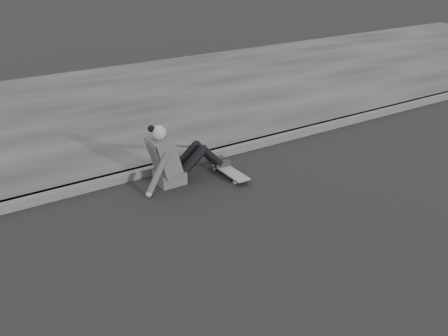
% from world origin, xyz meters
% --- Properties ---
extents(ground, '(80.00, 80.00, 0.00)m').
position_xyz_m(ground, '(0.00, 0.00, 0.00)').
color(ground, black).
rests_on(ground, ground).
extents(curb, '(24.00, 0.16, 0.12)m').
position_xyz_m(curb, '(0.00, 2.58, 0.06)').
color(curb, '#525252').
rests_on(curb, ground).
extents(sidewalk, '(24.00, 6.00, 0.12)m').
position_xyz_m(sidewalk, '(0.00, 5.60, 0.06)').
color(sidewalk, '#3A3A3A').
rests_on(sidewalk, ground).
extents(skateboard, '(0.20, 0.78, 0.09)m').
position_xyz_m(skateboard, '(-2.02, 1.92, 0.07)').
color(skateboard, gray).
rests_on(skateboard, ground).
extents(seated_woman, '(1.38, 0.46, 0.88)m').
position_xyz_m(seated_woman, '(-2.76, 2.17, 0.36)').
color(seated_woman, '#4A4A4C').
rests_on(seated_woman, ground).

